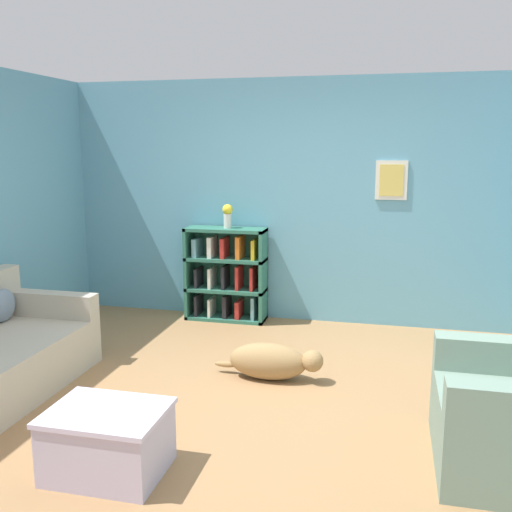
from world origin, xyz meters
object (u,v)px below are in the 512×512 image
object	(u,v)px
coffee_table	(108,439)
bookshelf	(227,274)
dog	(272,361)
vase	(228,215)

from	to	relation	value
coffee_table	bookshelf	bearing A→B (deg)	93.27
bookshelf	coffee_table	xyz separation A→B (m)	(0.18, -3.10, -0.30)
dog	vase	size ratio (longest dim) A/B	3.62
bookshelf	dog	size ratio (longest dim) A/B	1.10
dog	vase	distance (m)	2.00
bookshelf	dog	world-z (taller)	bookshelf
bookshelf	dog	bearing A→B (deg)	-61.68
bookshelf	coffee_table	size ratio (longest dim) A/B	1.51
dog	coffee_table	bearing A→B (deg)	-112.65
coffee_table	vase	size ratio (longest dim) A/B	2.63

